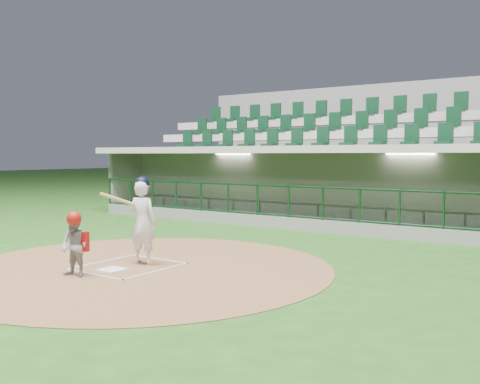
% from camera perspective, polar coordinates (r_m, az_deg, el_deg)
% --- Properties ---
extents(ground, '(120.00, 120.00, 0.00)m').
position_cam_1_polar(ground, '(10.77, -10.67, -7.59)').
color(ground, '#1F4D16').
rests_on(ground, ground).
extents(dirt_circle, '(7.20, 7.20, 0.01)m').
position_cam_1_polar(dirt_circle, '(10.42, -10.29, -7.94)').
color(dirt_circle, brown).
rests_on(dirt_circle, ground).
extents(home_plate, '(0.43, 0.43, 0.02)m').
position_cam_1_polar(home_plate, '(10.30, -13.46, -8.04)').
color(home_plate, white).
rests_on(home_plate, dirt_circle).
extents(batter_box_chalk, '(1.55, 1.80, 0.01)m').
position_cam_1_polar(batter_box_chalk, '(10.56, -11.84, -7.74)').
color(batter_box_chalk, white).
rests_on(batter_box_chalk, ground).
extents(dugout_structure, '(16.40, 3.70, 3.00)m').
position_cam_1_polar(dugout_structure, '(16.99, 8.54, -0.06)').
color(dugout_structure, slate).
rests_on(dugout_structure, ground).
extents(seating_deck, '(17.00, 6.72, 5.15)m').
position_cam_1_polar(seating_deck, '(19.82, 12.26, 1.81)').
color(seating_deck, gray).
rests_on(seating_deck, ground).
extents(batter, '(0.87, 0.89, 1.72)m').
position_cam_1_polar(batter, '(10.60, -10.36, -2.97)').
color(batter, silver).
rests_on(batter, dirt_circle).
extents(catcher, '(0.57, 0.47, 1.16)m').
position_cam_1_polar(catcher, '(9.84, -17.20, -5.33)').
color(catcher, gray).
rests_on(catcher, dirt_circle).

